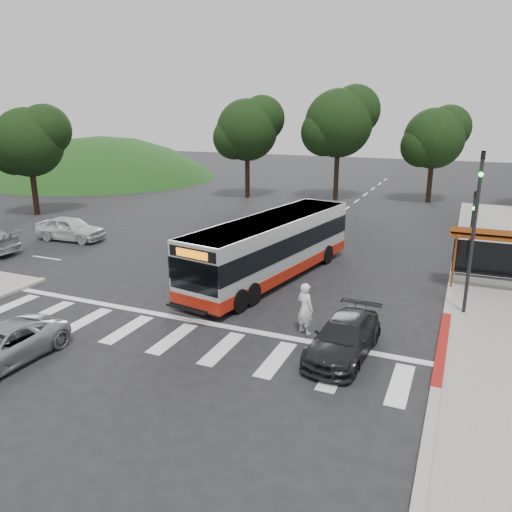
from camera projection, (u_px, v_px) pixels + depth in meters
The scene contains 18 objects.
ground at pixel (233, 294), 22.40m from camera, with size 140.00×140.00×0.00m, color black.
sidewalk_east at pixel (496, 272), 25.30m from camera, with size 4.00×40.00×0.12m, color gray.
curb_east at pixel (454, 267), 26.05m from camera, with size 0.30×40.00×0.15m, color #9E9991.
curb_east_red at pixel (442, 347), 17.22m from camera, with size 0.32×6.00×0.15m, color maroon.
hillside_nw at pixel (103, 178), 60.95m from camera, with size 44.00×44.00×10.00m, color #1A4516.
crosswalk_ladder at pixel (173, 338), 17.99m from camera, with size 18.00×2.60×0.01m, color silver.
bus_shelter at pixel (500, 241), 22.17m from camera, with size 4.20×1.60×2.86m.
traffic_signal_ne_tall at pixel (475, 221), 19.01m from camera, with size 0.18×0.37×6.50m.
traffic_signal_ne_short at pixel (472, 221), 25.58m from camera, with size 0.18×0.37×4.00m.
tree_north_a at pixel (340, 122), 44.19m from camera, with size 6.60×6.15×10.17m.
tree_north_b at pixel (435, 137), 43.29m from camera, with size 5.72×5.33×8.43m.
tree_north_c at pixel (248, 129), 45.62m from camera, with size 6.16×5.74×9.30m.
tree_west_a at pixel (30, 141), 37.97m from camera, with size 5.72×5.33×8.43m.
transit_bus at pixel (272, 249), 24.07m from camera, with size 2.52×11.61×3.00m, color silver, non-canonical shape.
pedestrian at pixel (305, 308), 18.19m from camera, with size 0.71×0.47×1.94m, color white.
dark_sedan at pixel (344, 338), 16.63m from camera, with size 1.77×4.35×1.26m, color black.
silver_suv_south at pixel (1, 346), 16.08m from camera, with size 2.04×4.43×1.23m, color #A3A5A8.
west_car_white at pixel (70, 228), 31.45m from camera, with size 1.80×4.46×1.52m, color silver.
Camera 1 is at (9.23, -18.92, 7.92)m, focal length 35.00 mm.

